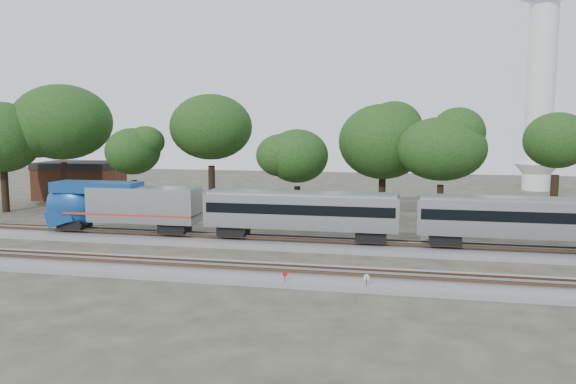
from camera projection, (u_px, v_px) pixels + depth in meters
The scene contains 15 objects.
ground at pixel (241, 260), 42.28m from camera, with size 160.00×160.00×0.00m, color #383328.
track_far at pixel (261, 242), 48.08m from camera, with size 160.00×5.00×0.73m.
track_near at pixel (225, 271), 38.36m from camera, with size 160.00×5.00×0.73m.
switch_stand_red at pixel (285, 277), 35.24m from camera, with size 0.33×0.07×1.02m.
switch_stand_white at pixel (366, 281), 34.20m from camera, with size 0.34×0.17×1.13m.
switch_lever at pixel (307, 284), 35.62m from camera, with size 0.50×0.30×0.30m, color #512D19.
brick_building at pixel (80, 180), 77.46m from camera, with size 10.91×7.97×5.07m.
tree_0 at pixel (2, 137), 64.73m from camera, with size 8.86×8.86×12.49m.
tree_1 at pixel (62, 122), 67.34m from camera, with size 10.62×10.62×14.97m.
tree_2 at pixel (133, 152), 63.78m from camera, with size 7.26×7.26×10.24m.
tree_3 at pixel (211, 127), 66.01m from camera, with size 10.04×10.04×14.15m.
tree_4 at pixel (297, 156), 58.44m from camera, with size 7.03×7.03×9.91m.
tree_5 at pixel (383, 142), 60.50m from camera, with size 8.49×8.49×11.97m.
tree_6 at pixel (442, 149), 55.57m from camera, with size 7.89×7.89×11.13m.
tree_7 at pixel (557, 141), 62.78m from camera, with size 8.55×8.55×12.05m.
Camera 1 is at (11.93, -39.74, 10.21)m, focal length 35.00 mm.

